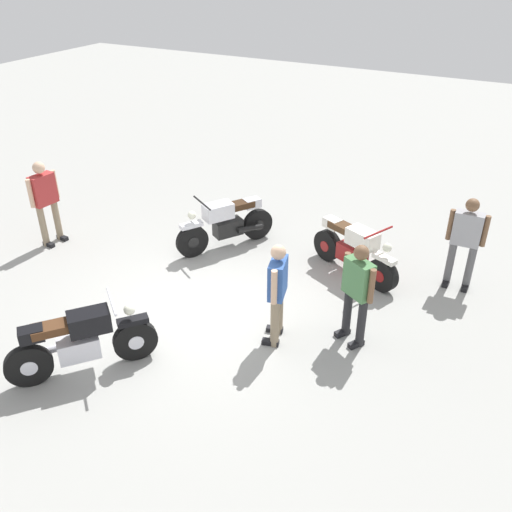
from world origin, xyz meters
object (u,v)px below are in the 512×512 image
at_px(person_in_blue_shirt, 277,288).
at_px(motorcycle_black_cruiser, 81,341).
at_px(person_in_gray_shirt, 466,238).
at_px(person_in_green_shirt, 357,288).
at_px(motorcycle_silver_cruiser, 226,223).
at_px(motorcycle_cream_vintage, 354,250).
at_px(person_in_red_shirt, 45,198).

bearing_deg(person_in_blue_shirt, motorcycle_black_cruiser, 27.68).
distance_m(person_in_gray_shirt, person_in_green_shirt, 2.57).
xyz_separation_m(motorcycle_silver_cruiser, person_in_blue_shirt, (-2.15, 2.15, 0.41)).
bearing_deg(person_in_blue_shirt, motorcycle_silver_cruiser, -59.99).
xyz_separation_m(motorcycle_silver_cruiser, person_in_green_shirt, (-3.19, 1.62, 0.41)).
distance_m(motorcycle_cream_vintage, person_in_blue_shirt, 2.44).
bearing_deg(person_in_green_shirt, person_in_gray_shirt, -175.46).
xyz_separation_m(person_in_blue_shirt, person_in_red_shirt, (5.36, -0.68, 0.05)).
distance_m(motorcycle_black_cruiser, motorcycle_silver_cruiser, 4.07).
height_order(person_in_blue_shirt, person_in_gray_shirt, person_in_gray_shirt).
bearing_deg(person_in_gray_shirt, person_in_green_shirt, -27.51).
bearing_deg(person_in_gray_shirt, motorcycle_black_cruiser, -43.30).
bearing_deg(motorcycle_silver_cruiser, motorcycle_black_cruiser, 32.85).
distance_m(motorcycle_silver_cruiser, person_in_red_shirt, 3.56).
bearing_deg(motorcycle_black_cruiser, person_in_blue_shirt, -7.34).
bearing_deg(motorcycle_cream_vintage, person_in_green_shirt, -46.38).
height_order(motorcycle_silver_cruiser, person_in_blue_shirt, person_in_blue_shirt).
bearing_deg(person_in_red_shirt, person_in_gray_shirt, 22.02).
relative_size(motorcycle_silver_cruiser, person_in_red_shirt, 1.07).
distance_m(person_in_blue_shirt, person_in_green_shirt, 1.16).
xyz_separation_m(motorcycle_black_cruiser, person_in_blue_shirt, (-2.08, -1.92, 0.41)).
height_order(person_in_gray_shirt, person_in_red_shirt, person_in_red_shirt).
xyz_separation_m(motorcycle_cream_vintage, person_in_red_shirt, (5.76, 1.69, 0.49)).
bearing_deg(motorcycle_cream_vintage, motorcycle_black_cruiser, -95.62).
relative_size(motorcycle_black_cruiser, motorcycle_silver_cruiser, 0.91).
relative_size(motorcycle_black_cruiser, person_in_red_shirt, 0.98).
height_order(motorcycle_black_cruiser, person_in_blue_shirt, person_in_blue_shirt).
xyz_separation_m(motorcycle_black_cruiser, person_in_green_shirt, (-3.12, -2.45, 0.41)).
bearing_deg(person_in_blue_shirt, person_in_gray_shirt, -142.22).
distance_m(motorcycle_black_cruiser, person_in_gray_shirt, 6.39).
height_order(motorcycle_black_cruiser, person_in_gray_shirt, person_in_gray_shirt).
xyz_separation_m(person_in_gray_shirt, person_in_green_shirt, (1.12, 2.31, -0.02)).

